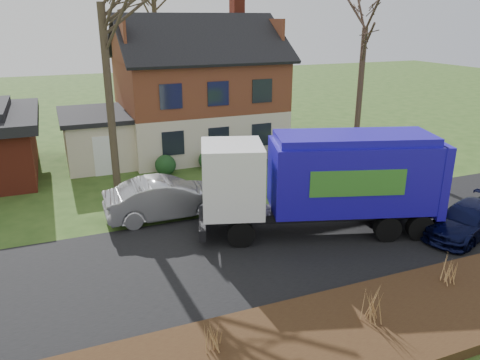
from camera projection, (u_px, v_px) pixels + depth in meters
name	position (u px, v px, depth m)	size (l,w,h in m)	color
ground	(263.00, 249.00, 16.77)	(120.00, 120.00, 0.00)	#2A4818
road	(263.00, 249.00, 16.77)	(80.00, 7.00, 0.02)	black
mulch_verge	(348.00, 333.00, 12.09)	(80.00, 3.50, 0.30)	black
main_house	(190.00, 85.00, 28.15)	(12.95, 8.95, 9.26)	beige
garbage_truck	(326.00, 177.00, 17.47)	(9.33, 5.00, 3.87)	black
silver_sedan	(167.00, 198.00, 19.27)	(1.76, 5.05, 1.66)	#ABADB3
navy_wagon	(467.00, 220.00, 17.73)	(1.73, 4.26, 1.24)	black
tree_front_east	(367.00, 4.00, 25.25)	(3.79, 3.79, 10.52)	#413027
grass_clump_west	(212.00, 335.00, 11.17)	(0.30, 0.25, 0.80)	#AB814B
grass_clump_mid	(373.00, 304.00, 12.18)	(0.37, 0.31, 1.04)	#9B7144
grass_clump_east	(450.00, 269.00, 13.98)	(0.36, 0.30, 0.91)	tan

